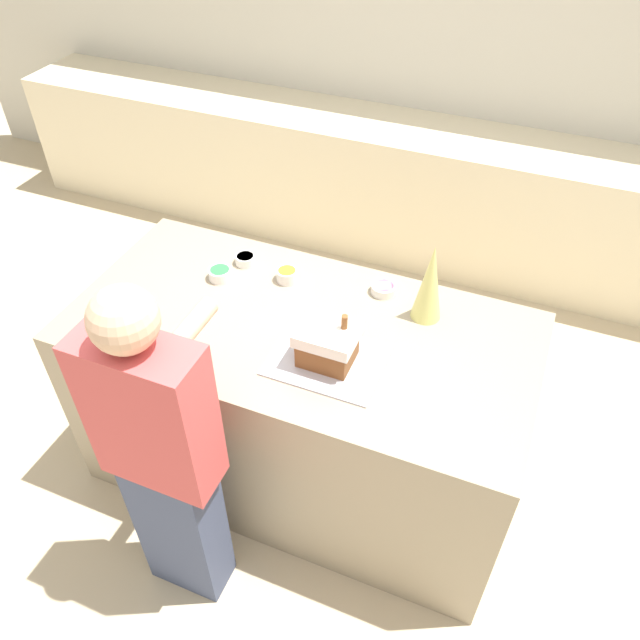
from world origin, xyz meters
The scene contains 12 objects.
ground_plane centered at (0.00, 0.00, 0.00)m, with size 12.00×12.00×0.00m, color #C6B28E.
wall_back centered at (0.00, 2.35, 1.30)m, with size 8.00×0.05×2.60m.
back_cabinet_block centered at (0.00, 2.02, 0.45)m, with size 6.00×0.60×0.90m.
kitchen_island centered at (0.00, 0.00, 0.47)m, with size 1.90×0.94×0.95m.
baking_tray centered at (0.18, -0.14, 0.95)m, with size 0.43×0.33×0.01m.
gingerbread_house centered at (0.18, -0.14, 1.04)m, with size 0.22×0.18×0.21m.
decorative_tree centered at (0.45, 0.25, 1.12)m, with size 0.12×0.12×0.34m.
candy_bowl_behind_tray centered at (-0.17, 0.25, 0.98)m, with size 0.09×0.09×0.05m.
candy_bowl_beside_tree centered at (-0.45, 0.15, 0.97)m, with size 0.10×0.10×0.05m.
candy_bowl_center_rear centered at (0.25, 0.33, 0.97)m, with size 0.11×0.11×0.04m.
candy_bowl_far_right centered at (-0.40, 0.29, 0.97)m, with size 0.09×0.09×0.04m.
person centered at (-0.22, -0.69, 0.82)m, with size 0.42×0.52×1.58m.
Camera 1 is at (0.78, -1.69, 2.65)m, focal length 35.00 mm.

